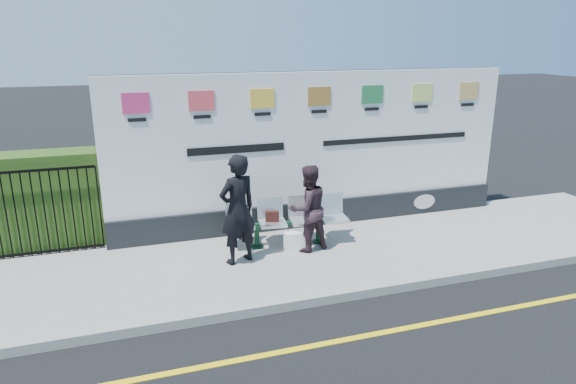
% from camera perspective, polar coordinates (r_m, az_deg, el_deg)
% --- Properties ---
extents(ground, '(80.00, 80.00, 0.00)m').
position_cam_1_polar(ground, '(7.12, 10.69, -15.09)').
color(ground, black).
extents(pavement, '(14.00, 3.00, 0.12)m').
position_cam_1_polar(pavement, '(9.09, 3.19, -7.00)').
color(pavement, gray).
rests_on(pavement, ground).
extents(kerb, '(14.00, 0.18, 0.14)m').
position_cam_1_polar(kerb, '(7.85, 7.20, -11.10)').
color(kerb, gray).
rests_on(kerb, ground).
extents(yellow_line, '(14.00, 0.10, 0.01)m').
position_cam_1_polar(yellow_line, '(7.12, 10.70, -15.07)').
color(yellow_line, yellow).
rests_on(yellow_line, ground).
extents(billboard, '(8.00, 0.30, 3.00)m').
position_cam_1_polar(billboard, '(10.03, 3.20, 3.49)').
color(billboard, black).
rests_on(billboard, pavement).
extents(hedge, '(2.35, 0.70, 1.70)m').
position_cam_1_polar(hedge, '(10.05, -26.01, -0.86)').
color(hedge, '#2D4C16').
rests_on(hedge, pavement).
extents(railing, '(2.05, 0.06, 1.54)m').
position_cam_1_polar(railing, '(9.65, -26.27, -2.09)').
color(railing, black).
rests_on(railing, pavement).
extents(bench, '(2.22, 0.81, 0.47)m').
position_cam_1_polar(bench, '(9.28, -0.00, -4.51)').
color(bench, silver).
rests_on(bench, pavement).
extents(woman_left, '(0.79, 0.66, 1.84)m').
position_cam_1_polar(woman_left, '(8.38, -5.61, -1.96)').
color(woman_left, black).
rests_on(woman_left, pavement).
extents(woman_right, '(0.86, 0.74, 1.54)m').
position_cam_1_polar(woman_right, '(8.89, 2.21, -1.82)').
color(woman_right, '#312026').
rests_on(woman_right, pavement).
extents(handbag_brown, '(0.26, 0.17, 0.19)m').
position_cam_1_polar(handbag_brown, '(9.11, -1.76, -2.72)').
color(handbag_brown, black).
rests_on(handbag_brown, bench).
extents(carrier_bag_white, '(0.34, 0.21, 0.34)m').
position_cam_1_polar(carrier_bag_white, '(9.05, 0.71, -5.50)').
color(carrier_bag_white, white).
rests_on(carrier_bag_white, pavement).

